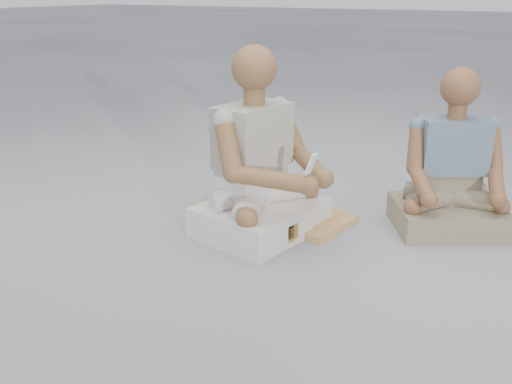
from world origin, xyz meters
The scene contains 28 objects.
ground centered at (0.00, 0.00, 0.00)m, with size 60.00×60.00×0.00m, color #9D9CA1.
carved_panel centered at (-0.11, 0.53, 0.02)m, with size 0.55×0.36×0.04m, color olive.
tool_tray centered at (-0.25, 0.41, 0.06)m, with size 0.57×0.46×0.07m.
chisel_0 centered at (-0.26, 0.22, 0.08)m, with size 0.08×0.22×0.02m.
chisel_1 centered at (-0.06, 0.37, 0.08)m, with size 0.17×0.17×0.02m.
chisel_2 centered at (-0.30, 0.42, 0.08)m, with size 0.22×0.04×0.02m.
chisel_3 centered at (-0.25, 0.31, 0.08)m, with size 0.22×0.04×0.02m.
chisel_4 centered at (-0.15, 0.28, 0.08)m, with size 0.20×0.12×0.02m.
chisel_5 centered at (-0.18, 0.39, 0.06)m, with size 0.22×0.08×0.02m.
chisel_6 centered at (-0.21, 0.34, 0.08)m, with size 0.22×0.04×0.02m.
chisel_7 centered at (-0.05, 0.45, 0.07)m, with size 0.22×0.03×0.02m.
chisel_8 centered at (-0.23, 0.39, 0.07)m, with size 0.14×0.19×0.02m.
chisel_9 centered at (-0.20, 0.31, 0.07)m, with size 0.16×0.18×0.02m.
wood_chip_0 centered at (-0.57, 0.71, 0.00)m, with size 0.02×0.01×0.00m, color #D3BD7C.
wood_chip_1 centered at (0.09, 0.78, 0.00)m, with size 0.02×0.01×0.00m, color #D3BD7C.
wood_chip_2 centered at (-0.55, 0.46, 0.00)m, with size 0.02×0.01×0.00m, color #D3BD7C.
wood_chip_3 centered at (-0.08, 0.42, 0.00)m, with size 0.02×0.01×0.00m, color #D3BD7C.
wood_chip_4 centered at (-0.22, 0.31, 0.00)m, with size 0.02×0.01×0.00m, color #D3BD7C.
wood_chip_5 centered at (-0.33, 0.38, 0.00)m, with size 0.02×0.01×0.00m, color #D3BD7C.
wood_chip_6 centered at (-0.24, 0.46, 0.00)m, with size 0.02×0.01×0.00m, color #D3BD7C.
wood_chip_7 centered at (-0.20, 0.66, 0.00)m, with size 0.02×0.01×0.00m, color #D3BD7C.
wood_chip_8 centered at (-0.46, 0.23, 0.00)m, with size 0.02×0.01×0.00m, color #D3BD7C.
wood_chip_9 centered at (-0.08, 0.16, 0.00)m, with size 0.02×0.01×0.00m, color #D3BD7C.
wood_chip_10 centered at (0.03, 0.33, 0.00)m, with size 0.02×0.01×0.00m, color #D3BD7C.
wood_chip_11 centered at (-0.45, 0.51, 0.00)m, with size 0.02×0.01×0.00m, color #D3BD7C.
craftsman centered at (-0.20, 0.31, 0.31)m, with size 0.65×0.65×0.90m.
companion centered at (0.58, 0.82, 0.27)m, with size 0.65×0.61×0.80m.
mobile_phone centered at (0.12, 0.20, 0.43)m, with size 0.05×0.04×0.10m.
Camera 1 is at (1.10, -1.94, 1.14)m, focal length 40.00 mm.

